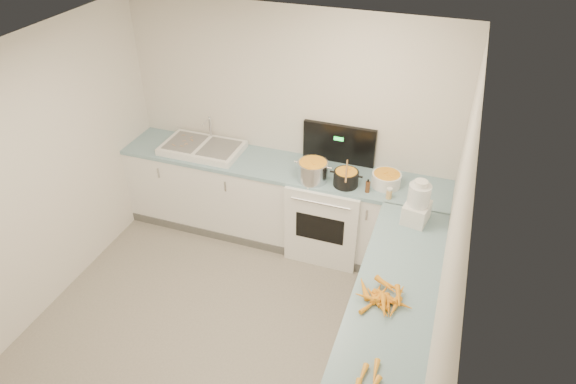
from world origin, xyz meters
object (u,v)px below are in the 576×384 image
(steel_pot, at_px, (313,172))
(black_pot, at_px, (346,179))
(spice_jar, at_px, (389,194))
(mixing_bowl, at_px, (386,180))
(food_processor, at_px, (418,204))
(extract_bottle, at_px, (368,187))
(sink, at_px, (202,148))
(stove, at_px, (328,212))

(steel_pot, relative_size, black_pot, 1.24)
(spice_jar, bearing_deg, mixing_bowl, 107.69)
(steel_pot, distance_m, food_processor, 1.11)
(black_pot, bearing_deg, steel_pot, -177.17)
(steel_pot, height_order, extract_bottle, steel_pot)
(extract_bottle, height_order, food_processor, food_processor)
(black_pot, xyz_separation_m, extract_bottle, (0.23, -0.05, -0.01))
(steel_pot, xyz_separation_m, mixing_bowl, (0.71, 0.14, -0.03))
(sink, relative_size, mixing_bowl, 3.00)
(sink, xyz_separation_m, food_processor, (2.36, -0.50, 0.14))
(food_processor, bearing_deg, steel_pot, 162.08)
(stove, xyz_separation_m, steel_pot, (-0.15, -0.14, 0.56))
(mixing_bowl, distance_m, extract_bottle, 0.23)
(sink, relative_size, extract_bottle, 7.57)
(mixing_bowl, height_order, extract_bottle, mixing_bowl)
(extract_bottle, height_order, spice_jar, extract_bottle)
(sink, xyz_separation_m, mixing_bowl, (2.01, -0.02, 0.03))
(black_pot, height_order, food_processor, food_processor)
(steel_pot, relative_size, mixing_bowl, 1.06)
(stove, relative_size, steel_pot, 4.48)
(stove, distance_m, extract_bottle, 0.69)
(black_pot, xyz_separation_m, food_processor, (0.72, -0.36, 0.11))
(stove, relative_size, black_pot, 5.58)
(stove, bearing_deg, sink, 179.38)
(stove, height_order, steel_pot, stove)
(mixing_bowl, relative_size, extract_bottle, 2.52)
(food_processor, bearing_deg, black_pot, 153.64)
(stove, relative_size, extract_bottle, 11.96)
(black_pot, relative_size, food_processor, 0.58)
(black_pot, bearing_deg, stove, 145.67)
(mixing_bowl, bearing_deg, sink, 179.47)
(steel_pot, height_order, black_pot, steel_pot)
(black_pot, distance_m, mixing_bowl, 0.39)
(stove, relative_size, sink, 1.58)
(stove, height_order, black_pot, stove)
(mixing_bowl, xyz_separation_m, spice_jar, (0.07, -0.21, -0.02))
(sink, distance_m, extract_bottle, 1.87)
(sink, bearing_deg, spice_jar, -6.30)
(stove, bearing_deg, mixing_bowl, -0.31)
(mixing_bowl, relative_size, spice_jar, 3.03)
(stove, xyz_separation_m, black_pot, (0.19, -0.13, 0.53))
(black_pot, relative_size, spice_jar, 2.58)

